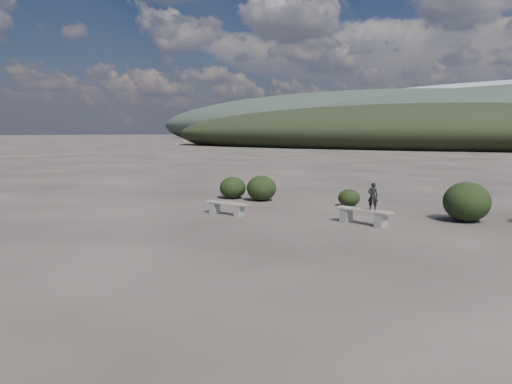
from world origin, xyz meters
The scene contains 8 objects.
ground centered at (0.00, 0.00, 0.00)m, with size 1200.00×1200.00×0.00m, color #2E2723.
bench_left centered at (-1.44, 4.73, 0.27)m, with size 1.80×0.45×0.45m.
bench_right centered at (3.44, 5.71, 0.31)m, with size 2.06×0.81×0.50m.
seated_person centered at (3.78, 5.64, 0.95)m, with size 0.33×0.22×0.90m, color black.
shrub_a centered at (-3.98, 8.48, 0.49)m, with size 1.20×1.20×0.98m, color black.
shrub_b centered at (-2.47, 8.57, 0.56)m, with size 1.30×1.30×1.11m, color black.
shrub_c centered at (1.42, 9.15, 0.35)m, with size 0.88×0.88×0.71m, color black.
shrub_d centered at (6.11, 8.15, 0.67)m, with size 1.54×1.54×1.35m, color black.
Camera 1 is at (9.60, -9.56, 2.98)m, focal length 35.00 mm.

